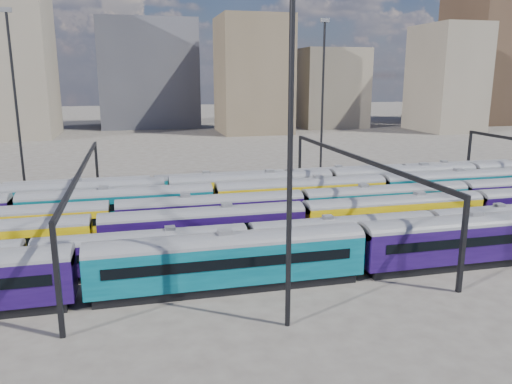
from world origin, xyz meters
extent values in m
plane|color=#443E39|center=(0.00, 0.00, 0.00)|extent=(500.00, 500.00, 0.00)
cube|color=black|center=(-7.83, -15.00, 0.39)|extent=(21.16, 2.75, 0.78)
cube|color=#05414F|center=(-7.83, -15.00, 2.39)|extent=(22.27, 3.23, 3.23)
cylinder|color=#4C4C51|center=(-7.83, -15.00, 4.01)|extent=(22.27, 3.23, 3.23)
cube|color=black|center=(-7.83, -16.63, 2.78)|extent=(19.60, 0.06, 0.84)
cube|color=black|center=(-7.83, -13.37, 2.78)|extent=(19.60, 0.06, 0.84)
cube|color=slate|center=(-7.83, -15.00, 4.87)|extent=(1.11, 1.00, 0.39)
cube|color=black|center=(15.04, -15.00, 0.39)|extent=(21.16, 2.75, 0.78)
cube|color=#150736|center=(15.04, -15.00, 2.39)|extent=(22.27, 3.23, 3.23)
cylinder|color=#4C4C51|center=(15.04, -15.00, 4.01)|extent=(22.27, 3.23, 3.23)
cube|color=black|center=(15.04, -16.63, 2.78)|extent=(19.60, 0.06, 0.84)
cube|color=black|center=(15.04, -13.37, 2.78)|extent=(19.60, 0.06, 0.84)
cube|color=slate|center=(15.04, -15.00, 4.87)|extent=(1.11, 1.00, 0.39)
cube|color=black|center=(-14.40, -10.00, 0.32)|extent=(17.20, 2.23, 0.63)
cube|color=#150736|center=(-14.40, -10.00, 1.95)|extent=(18.10, 2.63, 2.63)
cylinder|color=#4C4C51|center=(-14.40, -10.00, 3.26)|extent=(18.10, 2.63, 2.63)
cube|color=black|center=(-14.40, -11.33, 2.26)|extent=(15.93, 0.06, 0.68)
cube|color=black|center=(-14.40, -8.67, 2.26)|extent=(15.93, 0.06, 0.68)
cube|color=slate|center=(-14.40, -10.00, 3.96)|extent=(0.91, 0.81, 0.32)
cube|color=black|center=(4.30, -10.00, 0.32)|extent=(17.20, 2.23, 0.63)
cube|color=#B49207|center=(4.30, -10.00, 1.95)|extent=(18.10, 2.63, 2.63)
cylinder|color=#4C4C51|center=(4.30, -10.00, 3.26)|extent=(18.10, 2.63, 2.63)
cube|color=black|center=(4.30, -11.33, 2.26)|extent=(15.93, 0.06, 0.68)
cube|color=black|center=(4.30, -8.67, 2.26)|extent=(15.93, 0.06, 0.68)
cube|color=slate|center=(4.30, -10.00, 3.96)|extent=(0.91, 0.81, 0.32)
cube|color=black|center=(23.01, -10.00, 0.32)|extent=(17.20, 2.23, 0.63)
cube|color=#150736|center=(23.01, -10.00, 1.95)|extent=(18.10, 2.63, 2.63)
cylinder|color=#4C4C51|center=(23.01, -10.00, 3.26)|extent=(18.10, 2.63, 2.63)
cube|color=black|center=(23.01, -8.67, 2.26)|extent=(15.93, 0.06, 0.68)
cube|color=slate|center=(23.01, -10.00, 3.96)|extent=(0.91, 0.81, 0.32)
cube|color=black|center=(-8.41, -5.00, 0.35)|extent=(19.14, 2.48, 0.71)
cube|color=#150736|center=(-8.41, -5.00, 2.17)|extent=(20.15, 2.92, 2.92)
cylinder|color=#4C4C51|center=(-8.41, -5.00, 3.63)|extent=(20.15, 2.92, 2.92)
cube|color=black|center=(-8.41, -6.48, 2.52)|extent=(17.73, 0.06, 0.76)
cube|color=black|center=(-8.41, -3.52, 2.52)|extent=(17.73, 0.06, 0.76)
cube|color=slate|center=(-8.41, -5.00, 4.41)|extent=(1.01, 0.91, 0.35)
cube|color=black|center=(12.34, -5.00, 0.35)|extent=(19.14, 2.48, 0.71)
cube|color=#B49207|center=(12.34, -5.00, 2.17)|extent=(20.15, 2.92, 2.92)
cylinder|color=#4C4C51|center=(12.34, -5.00, 3.63)|extent=(20.15, 2.92, 2.92)
cube|color=black|center=(12.34, -6.48, 2.52)|extent=(17.73, 0.06, 0.76)
cube|color=black|center=(12.34, -3.52, 2.52)|extent=(17.73, 0.06, 0.76)
cube|color=slate|center=(12.34, -5.00, 4.41)|extent=(1.01, 0.91, 0.35)
cube|color=black|center=(-27.76, 0.00, 0.35)|extent=(19.27, 2.50, 0.71)
cube|color=#B49207|center=(-27.76, 0.00, 2.18)|extent=(20.28, 2.94, 2.94)
cylinder|color=#4C4C51|center=(-27.76, 0.00, 3.65)|extent=(20.28, 2.94, 2.94)
cube|color=black|center=(-27.76, -1.49, 2.53)|extent=(17.85, 0.06, 0.76)
cube|color=black|center=(-27.76, 1.49, 2.53)|extent=(17.85, 0.06, 0.76)
cube|color=slate|center=(-27.76, 0.00, 4.43)|extent=(1.01, 0.91, 0.35)
cube|color=black|center=(-6.88, 0.00, 0.35)|extent=(19.27, 2.50, 0.71)
cube|color=#150736|center=(-6.88, 0.00, 2.18)|extent=(20.28, 2.94, 2.94)
cylinder|color=#4C4C51|center=(-6.88, 0.00, 3.65)|extent=(20.28, 2.94, 2.94)
cube|color=black|center=(-6.88, -1.49, 2.53)|extent=(17.85, 0.06, 0.76)
cube|color=black|center=(-6.88, 1.49, 2.53)|extent=(17.85, 0.06, 0.76)
cube|color=slate|center=(-6.88, 0.00, 4.43)|extent=(1.01, 0.91, 0.35)
cube|color=black|center=(14.00, 0.00, 0.35)|extent=(19.27, 2.50, 0.71)
cube|color=#05414F|center=(14.00, 0.00, 2.18)|extent=(20.28, 2.94, 2.94)
cylinder|color=#4C4C51|center=(14.00, 0.00, 3.65)|extent=(20.28, 2.94, 2.94)
cube|color=black|center=(14.00, -1.49, 2.53)|extent=(17.85, 0.06, 0.76)
cube|color=black|center=(14.00, 1.49, 2.53)|extent=(17.85, 0.06, 0.76)
cube|color=slate|center=(14.00, 0.00, 4.43)|extent=(1.01, 0.91, 0.35)
cube|color=black|center=(-16.83, 5.00, 0.37)|extent=(20.31, 2.64, 0.75)
cube|color=#05414F|center=(-16.83, 5.00, 2.30)|extent=(21.38, 3.10, 3.10)
cylinder|color=#4C4C51|center=(-16.83, 5.00, 3.85)|extent=(21.38, 3.10, 3.10)
cube|color=black|center=(-16.83, 3.43, 2.67)|extent=(18.82, 0.06, 0.80)
cube|color=black|center=(-16.83, 6.57, 2.67)|extent=(18.82, 0.06, 0.80)
cube|color=slate|center=(-16.83, 5.00, 4.67)|extent=(1.07, 0.96, 0.37)
cube|color=black|center=(5.15, 5.00, 0.37)|extent=(20.31, 2.64, 0.75)
cube|color=#B49207|center=(5.15, 5.00, 2.30)|extent=(21.38, 3.10, 3.10)
cylinder|color=#4C4C51|center=(5.15, 5.00, 3.85)|extent=(21.38, 3.10, 3.10)
cube|color=black|center=(5.15, 3.43, 2.67)|extent=(18.82, 0.06, 0.80)
cube|color=black|center=(5.15, 6.57, 2.67)|extent=(18.82, 0.06, 0.80)
cube|color=slate|center=(5.15, 5.00, 4.67)|extent=(1.07, 0.96, 0.37)
cube|color=black|center=(27.13, 5.00, 0.37)|extent=(20.31, 2.64, 0.75)
cube|color=#05414F|center=(27.13, 5.00, 2.30)|extent=(21.38, 3.10, 3.10)
cylinder|color=#4C4C51|center=(27.13, 5.00, 3.85)|extent=(21.38, 3.10, 3.10)
cube|color=black|center=(27.13, 3.43, 2.67)|extent=(18.82, 0.06, 0.80)
cube|color=black|center=(27.13, 6.57, 2.67)|extent=(18.82, 0.06, 0.80)
cube|color=slate|center=(27.13, 5.00, 4.67)|extent=(1.07, 0.96, 0.37)
cube|color=black|center=(-22.11, 10.00, 0.38)|extent=(20.40, 2.65, 0.75)
cube|color=#05414F|center=(-22.11, 10.00, 2.31)|extent=(21.47, 3.11, 3.11)
cylinder|color=#4C4C51|center=(-22.11, 10.00, 3.86)|extent=(21.47, 3.11, 3.11)
cube|color=black|center=(-22.11, 8.42, 2.68)|extent=(18.90, 0.06, 0.81)
cube|color=black|center=(-22.11, 11.58, 2.68)|extent=(18.90, 0.06, 0.81)
cube|color=slate|center=(-22.11, 10.00, 4.69)|extent=(1.07, 0.97, 0.38)
cube|color=black|center=(-0.03, 10.00, 0.38)|extent=(20.40, 2.65, 0.75)
cube|color=#B49207|center=(-0.03, 10.00, 2.31)|extent=(21.47, 3.11, 3.11)
cylinder|color=#4C4C51|center=(-0.03, 10.00, 3.86)|extent=(21.47, 3.11, 3.11)
cube|color=black|center=(-0.03, 8.42, 2.68)|extent=(18.90, 0.06, 0.81)
cube|color=black|center=(-0.03, 11.58, 2.68)|extent=(18.90, 0.06, 0.81)
cube|color=slate|center=(-0.03, 10.00, 4.69)|extent=(1.07, 0.97, 0.38)
cube|color=black|center=(22.04, 10.00, 0.38)|extent=(20.40, 2.65, 0.75)
cube|color=#150736|center=(22.04, 10.00, 2.31)|extent=(21.47, 3.11, 3.11)
cylinder|color=#4C4C51|center=(22.04, 10.00, 3.86)|extent=(21.47, 3.11, 3.11)
cube|color=black|center=(22.04, 8.42, 2.68)|extent=(18.90, 0.06, 0.81)
cube|color=black|center=(22.04, 11.58, 2.68)|extent=(18.90, 0.06, 0.81)
cube|color=slate|center=(22.04, 10.00, 4.69)|extent=(1.07, 0.97, 0.38)
cube|color=black|center=(-22.00, 15.00, 0.32)|extent=(17.22, 2.23, 0.63)
cube|color=#B49207|center=(-22.00, 15.00, 1.95)|extent=(18.12, 2.63, 2.63)
cylinder|color=#4C4C51|center=(-22.00, 15.00, 3.26)|extent=(18.12, 2.63, 2.63)
cube|color=black|center=(-22.00, 13.67, 2.26)|extent=(15.95, 0.06, 0.68)
cube|color=black|center=(-22.00, 16.33, 2.26)|extent=(15.95, 0.06, 0.68)
cube|color=slate|center=(-22.00, 15.00, 3.96)|extent=(0.91, 0.82, 0.32)
cube|color=black|center=(-3.28, 15.00, 0.32)|extent=(17.22, 2.23, 0.63)
cube|color=#05414F|center=(-3.28, 15.00, 1.95)|extent=(18.12, 2.63, 2.63)
cylinder|color=#4C4C51|center=(-3.28, 15.00, 3.26)|extent=(18.12, 2.63, 2.63)
cube|color=black|center=(-3.28, 13.67, 2.26)|extent=(15.95, 0.06, 0.68)
cube|color=black|center=(-3.28, 16.33, 2.26)|extent=(15.95, 0.06, 0.68)
cube|color=slate|center=(-3.28, 15.00, 3.96)|extent=(0.91, 0.82, 0.32)
cube|color=black|center=(15.44, 15.00, 0.32)|extent=(17.22, 2.23, 0.63)
cube|color=#B49207|center=(15.44, 15.00, 1.95)|extent=(18.12, 2.63, 2.63)
cylinder|color=#4C4C51|center=(15.44, 15.00, 3.26)|extent=(18.12, 2.63, 2.63)
cube|color=black|center=(15.44, 13.67, 2.26)|extent=(15.95, 0.06, 0.68)
cube|color=black|center=(15.44, 16.33, 2.26)|extent=(15.95, 0.06, 0.68)
cube|color=slate|center=(15.44, 15.00, 3.96)|extent=(0.91, 0.82, 0.32)
cube|color=black|center=(34.16, 15.00, 0.32)|extent=(17.22, 2.23, 0.63)
cube|color=#150736|center=(34.16, 15.00, 1.95)|extent=(18.12, 2.63, 2.63)
cylinder|color=#4C4C51|center=(34.16, 15.00, 3.26)|extent=(18.12, 2.63, 2.63)
cube|color=black|center=(34.16, 13.67, 2.26)|extent=(15.95, 0.06, 0.68)
cube|color=black|center=(34.16, 16.33, 2.26)|extent=(15.95, 0.06, 0.68)
cube|color=slate|center=(34.16, 15.00, 3.96)|extent=(0.91, 0.82, 0.32)
cube|color=black|center=(-20.00, -20.00, 4.00)|extent=(0.35, 0.35, 8.00)
cube|color=black|center=(-20.00, 20.00, 4.00)|extent=(0.35, 0.35, 8.00)
cube|color=black|center=(-20.00, 0.00, 7.80)|extent=(0.30, 40.00, 0.45)
cube|color=black|center=(10.00, -20.00, 4.00)|extent=(0.35, 0.35, 8.00)
cube|color=black|center=(10.00, 20.00, 4.00)|extent=(0.35, 0.35, 8.00)
cube|color=black|center=(10.00, 0.00, 7.80)|extent=(0.30, 40.00, 0.45)
cube|color=black|center=(40.00, 20.00, 4.00)|extent=(0.35, 0.35, 8.00)
cylinder|color=black|center=(-30.00, 22.00, 12.50)|extent=(0.36, 0.36, 25.00)
cube|color=slate|center=(-30.00, 22.00, 25.30)|extent=(1.40, 0.50, 0.60)
cylinder|color=black|center=(-5.00, -22.00, 12.50)|extent=(0.36, 0.36, 25.00)
cylinder|color=black|center=(15.00, 24.00, 12.50)|extent=(0.36, 0.36, 25.00)
cube|color=slate|center=(15.00, 24.00, 25.30)|extent=(1.40, 0.50, 0.60)
cube|color=#38383F|center=(-8.81, 123.01, 17.41)|extent=(31.45, 23.82, 34.83)
cube|color=brown|center=(20.99, 97.07, 16.99)|extent=(20.53, 21.40, 33.97)
cube|color=#665B4C|center=(50.05, 108.48, 12.82)|extent=(21.40, 20.66, 25.64)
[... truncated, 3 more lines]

